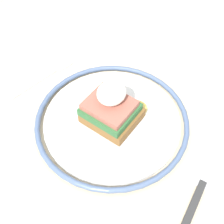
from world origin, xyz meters
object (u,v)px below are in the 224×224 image
fork (43,78)px  sandwich (111,107)px  knife (202,185)px  plate (112,121)px

fork → sandwich: bearing=-2.6°
fork → knife: bearing=-3.7°
plate → fork: (-0.18, 0.01, -0.01)m
knife → fork: bearing=176.3°
fork → plate: bearing=-2.8°
plate → sandwich: bearing=164.9°
sandwich → fork: size_ratio=0.68×
plate → knife: 0.19m
plate → knife: size_ratio=1.45×
sandwich → knife: size_ratio=0.54×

